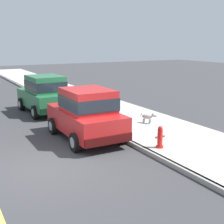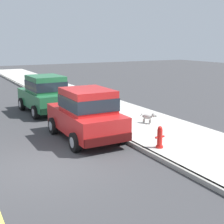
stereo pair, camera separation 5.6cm
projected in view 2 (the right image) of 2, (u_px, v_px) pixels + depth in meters
name	position (u px, v px, depth m)	size (l,w,h in m)	color
ground_plane	(45.00, 167.00, 8.90)	(80.00, 80.00, 0.00)	#38383A
curb	(138.00, 146.00, 10.39)	(0.16, 64.00, 0.14)	gray
sidewalk	(179.00, 139.00, 11.24)	(3.60, 64.00, 0.14)	#B7B5AD
car_red_hatchback	(86.00, 113.00, 11.21)	(1.99, 3.82, 1.88)	red
car_green_hatchback	(45.00, 94.00, 15.47)	(2.06, 3.86, 1.88)	#23663D
dog_grey	(149.00, 117.00, 13.02)	(0.47, 0.66, 0.49)	#999691
fire_hydrant	(160.00, 138.00, 10.00)	(0.34, 0.24, 0.72)	red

